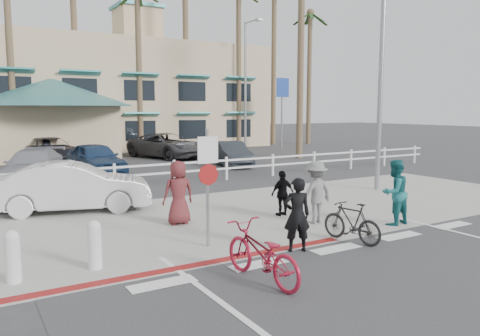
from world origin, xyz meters
TOP-DOWN VIEW (x-y plane):
  - ground at (0.00, 0.00)m, footprint 140.00×140.00m
  - bike_path at (0.00, -2.00)m, footprint 12.00×16.00m
  - sidewalk_plaza at (0.00, 4.50)m, footprint 22.00×7.00m
  - cross_street at (0.00, 8.50)m, footprint 40.00×5.00m
  - parking_lot at (0.00, 18.00)m, footprint 50.00×16.00m
  - curb_red at (-3.00, 1.20)m, footprint 7.00×0.25m
  - rail_fence at (0.50, 10.50)m, footprint 29.40×0.16m
  - building at (2.00, 31.00)m, footprint 28.00×16.00m
  - sign_post at (-2.30, 2.20)m, footprint 0.50×0.10m
  - bollard_0 at (-4.80, 2.00)m, footprint 0.26×0.26m
  - bollard_1 at (-6.20, 2.00)m, footprint 0.26×0.26m
  - streetlight_0 at (6.50, 5.50)m, footprint 0.60×2.00m
  - streetlight_1 at (12.00, 24.00)m, footprint 0.60×2.00m
  - info_sign at (14.00, 22.00)m, footprint 1.20×0.16m
  - palm_3 at (-4.00, 25.00)m, footprint 4.00×4.00m
  - palm_4 at (0.00, 26.00)m, footprint 4.00×4.00m
  - palm_5 at (4.00, 25.00)m, footprint 4.00×4.00m
  - palm_6 at (8.00, 26.00)m, footprint 4.00×4.00m
  - palm_7 at (12.00, 25.00)m, footprint 4.00×4.00m
  - palm_8 at (16.00, 26.00)m, footprint 4.00×4.00m
  - palm_9 at (19.00, 25.00)m, footprint 4.00×4.00m
  - palm_11 at (11.00, 16.00)m, footprint 4.00×4.00m
  - bike_red at (-2.46, -0.17)m, footprint 0.86×2.03m
  - rider_red at (-0.83, 0.93)m, footprint 0.68×0.57m
  - bike_black at (0.68, 0.85)m, footprint 0.72×1.60m
  - rider_black at (2.79, 1.47)m, footprint 0.86×0.69m
  - pedestrian_a at (1.13, 2.67)m, footprint 1.13×0.72m
  - pedestrian_child at (0.88, 3.80)m, footprint 0.77×0.34m
  - pedestrian_b at (-2.04, 4.41)m, footprint 0.85×0.57m
  - car_white_sedan at (-4.09, 7.44)m, footprint 4.71×2.69m
  - lot_car_1 at (-4.41, 13.64)m, footprint 3.52×5.16m
  - lot_car_2 at (-1.62, 14.88)m, footprint 2.14×4.51m
  - lot_car_3 at (5.42, 14.72)m, footprint 2.21×4.17m
  - lot_car_5 at (4.08, 20.44)m, footprint 4.08×5.98m
  - lot_car_6 at (-2.70, 20.74)m, footprint 3.18×5.53m

SIDE VIEW (x-z plane):
  - ground at x=0.00m, z-range 0.00..0.00m
  - parking_lot at x=0.00m, z-range 0.00..0.01m
  - bike_path at x=0.00m, z-range 0.00..0.01m
  - cross_street at x=0.00m, z-range 0.00..0.01m
  - sidewalk_plaza at x=0.00m, z-range 0.00..0.01m
  - curb_red at x=-3.00m, z-range 0.00..0.02m
  - bike_black at x=0.68m, z-range 0.00..0.93m
  - bollard_0 at x=-4.80m, z-range 0.00..0.95m
  - bollard_1 at x=-6.20m, z-range 0.00..0.95m
  - rail_fence at x=0.50m, z-range 0.00..1.00m
  - bike_red at x=-2.46m, z-range 0.00..1.04m
  - pedestrian_child at x=0.88m, z-range 0.00..1.30m
  - lot_car_3 at x=5.42m, z-range 0.00..1.31m
  - lot_car_1 at x=-4.41m, z-range 0.00..1.39m
  - lot_car_6 at x=-2.70m, z-range 0.00..1.45m
  - car_white_sedan at x=-4.09m, z-range 0.00..1.47m
  - lot_car_2 at x=-1.62m, z-range 0.00..1.49m
  - lot_car_5 at x=4.08m, z-range 0.00..1.52m
  - rider_red at x=-0.83m, z-range 0.00..1.60m
  - pedestrian_a at x=1.13m, z-range 0.00..1.67m
  - pedestrian_b at x=-2.04m, z-range 0.00..1.69m
  - rider_black at x=2.79m, z-range 0.00..1.72m
  - sign_post at x=-2.30m, z-range 0.00..2.90m
  - info_sign at x=14.00m, z-range 0.00..5.60m
  - streetlight_0 at x=6.50m, z-range 0.00..9.00m
  - streetlight_1 at x=12.00m, z-range 0.00..9.50m
  - building at x=2.00m, z-range 0.00..11.30m
  - palm_5 at x=4.00m, z-range 0.00..13.00m
  - palm_9 at x=19.00m, z-range 0.00..13.00m
  - palm_3 at x=-4.00m, z-range 0.00..14.00m
  - palm_7 at x=12.00m, z-range 0.00..14.00m
  - palm_11 at x=11.00m, z-range 0.00..14.00m
  - palm_4 at x=0.00m, z-range 0.00..15.00m
  - palm_8 at x=16.00m, z-range 0.00..15.00m
  - palm_6 at x=8.00m, z-range 0.00..17.00m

